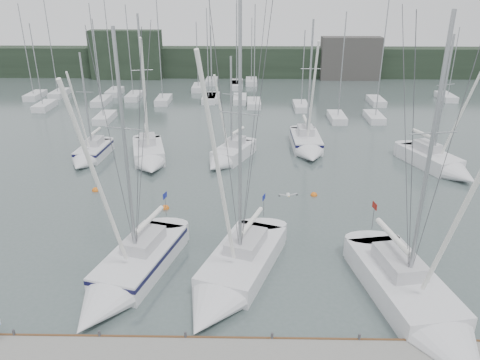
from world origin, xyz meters
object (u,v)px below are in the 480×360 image
sailboat_near_left (125,277)px  sailboat_mid_c (227,157)px  buoy_b (314,195)px  sailboat_mid_d (308,146)px  sailboat_near_right (425,313)px  buoy_c (96,191)px  sailboat_near_center (229,281)px  sailboat_mid_e (442,165)px  buoy_a (165,208)px  sailboat_mid_b (149,157)px  sailboat_mid_a (89,155)px

sailboat_near_left → sailboat_mid_c: 19.84m
buoy_b → sailboat_mid_d: bearing=86.4°
sailboat_near_right → buoy_c: 26.07m
sailboat_mid_c → sailboat_near_center: bearing=-62.5°
sailboat_mid_e → sailboat_mid_d: bearing=134.6°
sailboat_mid_e → buoy_a: bearing=176.9°
sailboat_mid_c → sailboat_mid_d: size_ratio=0.78×
sailboat_mid_b → buoy_c: 6.97m
sailboat_mid_c → buoy_a: (-4.17, -9.62, -0.57)m
sailboat_mid_e → sailboat_near_center: bearing=-157.4°
sailboat_near_right → buoy_b: sailboat_near_right is taller
sailboat_mid_c → sailboat_near_left: bearing=-79.3°
sailboat_near_left → buoy_c: (-5.56, 12.72, -0.61)m
sailboat_mid_c → buoy_c: 12.24m
buoy_c → sailboat_mid_b: bearing=62.8°
sailboat_mid_c → sailboat_mid_e: size_ratio=0.83×
sailboat_mid_c → sailboat_mid_d: (7.81, 3.13, 0.07)m
sailboat_near_right → sailboat_mid_a: sailboat_near_right is taller
buoy_c → sailboat_mid_c: bearing=32.3°
buoy_a → buoy_c: buoy_c is taller
sailboat_near_right → buoy_c: sailboat_near_right is taller
sailboat_near_right → sailboat_mid_a: (-23.56, 22.22, -0.07)m
sailboat_near_center → sailboat_mid_e: 25.25m
sailboat_near_right → sailboat_mid_c: sailboat_near_right is taller
sailboat_mid_a → sailboat_near_left: bearing=-62.9°
sailboat_mid_a → buoy_a: (8.75, -9.83, -0.55)m
buoy_c → sailboat_mid_a: bearing=111.0°
sailboat_mid_a → sailboat_near_center: bearing=-50.4°
buoy_b → buoy_c: (-17.49, 0.57, 0.00)m
sailboat_mid_a → sailboat_mid_e: (31.98, -2.06, 0.06)m
sailboat_mid_c → buoy_a: size_ratio=18.42×
sailboat_mid_a → buoy_a: 13.17m
buoy_a → buoy_c: size_ratio=0.99×
sailboat_near_left → sailboat_mid_b: (-2.39, 18.89, 0.03)m
sailboat_mid_b → sailboat_mid_d: sailboat_mid_b is taller
sailboat_mid_d → sailboat_mid_c: bearing=-159.0°
sailboat_near_center → sailboat_near_left: bearing=-162.2°
sailboat_mid_d → buoy_c: sailboat_mid_d is taller
sailboat_mid_a → sailboat_mid_c: 12.92m
buoy_c → buoy_a: bearing=-26.6°
sailboat_near_center → buoy_a: bearing=137.3°
sailboat_mid_b → buoy_c: sailboat_mid_b is taller
sailboat_mid_b → buoy_a: size_ratio=24.92×
buoy_b → sailboat_near_center: bearing=-116.7°
sailboat_mid_d → buoy_a: sailboat_mid_d is taller
sailboat_near_center → buoy_a: (-5.12, 9.83, -0.56)m
sailboat_mid_a → buoy_a: sailboat_mid_a is taller
sailboat_near_right → sailboat_mid_c: (-10.64, 22.02, -0.05)m
sailboat_near_left → sailboat_mid_d: (12.58, 22.38, 0.02)m
sailboat_near_left → sailboat_mid_e: bearing=51.6°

